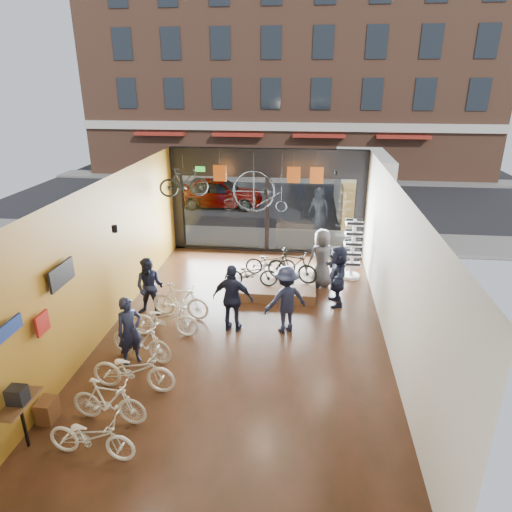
% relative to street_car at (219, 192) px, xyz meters
% --- Properties ---
extents(ground_plane, '(7.00, 12.00, 0.04)m').
position_rel_street_car_xyz_m(ground_plane, '(2.98, -12.00, -0.77)').
color(ground_plane, black).
rests_on(ground_plane, ground).
extents(ceiling, '(7.00, 12.00, 0.04)m').
position_rel_street_car_xyz_m(ceiling, '(2.98, -12.00, 3.07)').
color(ceiling, black).
rests_on(ceiling, ground).
extents(wall_left, '(0.04, 12.00, 3.80)m').
position_rel_street_car_xyz_m(wall_left, '(-0.54, -12.00, 1.15)').
color(wall_left, '#B27A24').
rests_on(wall_left, ground).
extents(wall_right, '(0.04, 12.00, 3.80)m').
position_rel_street_car_xyz_m(wall_right, '(6.50, -12.00, 1.15)').
color(wall_right, beige).
rests_on(wall_right, ground).
extents(wall_back, '(7.00, 0.04, 3.80)m').
position_rel_street_car_xyz_m(wall_back, '(2.98, -18.02, 1.15)').
color(wall_back, beige).
rests_on(wall_back, ground).
extents(storefront, '(7.00, 0.26, 3.80)m').
position_rel_street_car_xyz_m(storefront, '(2.98, -6.00, 1.15)').
color(storefront, black).
rests_on(storefront, ground).
extents(exit_sign, '(0.35, 0.06, 0.18)m').
position_rel_street_car_xyz_m(exit_sign, '(0.58, -6.12, 2.30)').
color(exit_sign, '#198C26').
rests_on(exit_sign, storefront).
extents(street_road, '(30.00, 18.00, 0.02)m').
position_rel_street_car_xyz_m(street_road, '(2.98, 3.00, -0.76)').
color(street_road, black).
rests_on(street_road, ground).
extents(sidewalk_near, '(30.00, 2.40, 0.12)m').
position_rel_street_car_xyz_m(sidewalk_near, '(2.98, -4.80, -0.69)').
color(sidewalk_near, slate).
rests_on(sidewalk_near, ground).
extents(sidewalk_far, '(30.00, 2.00, 0.12)m').
position_rel_street_car_xyz_m(sidewalk_far, '(2.98, 7.00, -0.69)').
color(sidewalk_far, slate).
rests_on(sidewalk_far, ground).
extents(opposite_building, '(26.00, 5.00, 14.00)m').
position_rel_street_car_xyz_m(opposite_building, '(2.98, 9.50, 6.25)').
color(opposite_building, brown).
rests_on(opposite_building, ground).
extents(street_car, '(4.39, 1.77, 1.50)m').
position_rel_street_car_xyz_m(street_car, '(0.00, 0.00, 0.00)').
color(street_car, gray).
rests_on(street_car, street_road).
extents(box_truck, '(2.33, 6.98, 2.75)m').
position_rel_street_car_xyz_m(box_truck, '(7.00, -1.00, 0.63)').
color(box_truck, silver).
rests_on(box_truck, street_road).
extents(floor_bike_0, '(1.61, 0.67, 0.83)m').
position_rel_street_car_xyz_m(floor_bike_0, '(0.95, -16.34, -0.33)').
color(floor_bike_0, beige).
rests_on(floor_bike_0, ground_plane).
extents(floor_bike_1, '(1.53, 0.57, 0.90)m').
position_rel_street_car_xyz_m(floor_bike_1, '(0.89, -15.49, -0.30)').
color(floor_bike_1, beige).
rests_on(floor_bike_1, ground_plane).
extents(floor_bike_2, '(1.80, 0.70, 0.93)m').
position_rel_street_car_xyz_m(floor_bike_2, '(1.00, -14.51, -0.28)').
color(floor_bike_2, beige).
rests_on(floor_bike_2, ground_plane).
extents(floor_bike_3, '(1.66, 0.88, 0.96)m').
position_rel_street_car_xyz_m(floor_bike_3, '(0.78, -13.44, -0.27)').
color(floor_bike_3, beige).
rests_on(floor_bike_3, ground_plane).
extents(floor_bike_4, '(1.74, 0.69, 0.90)m').
position_rel_street_car_xyz_m(floor_bike_4, '(0.99, -12.37, -0.30)').
color(floor_bike_4, beige).
rests_on(floor_bike_4, ground_plane).
extents(floor_bike_5, '(1.67, 0.70, 0.97)m').
position_rel_street_car_xyz_m(floor_bike_5, '(1.14, -11.40, -0.26)').
color(floor_bike_5, beige).
rests_on(floor_bike_5, ground_plane).
extents(display_platform, '(2.40, 1.80, 0.30)m').
position_rel_street_car_xyz_m(display_platform, '(3.58, -9.47, -0.60)').
color(display_platform, '#4D301C').
rests_on(display_platform, ground_plane).
extents(display_bike_left, '(1.62, 0.73, 0.82)m').
position_rel_street_car_xyz_m(display_bike_left, '(2.87, -9.86, -0.04)').
color(display_bike_left, black).
rests_on(display_bike_left, display_platform).
extents(display_bike_mid, '(1.67, 0.95, 0.97)m').
position_rel_street_car_xyz_m(display_bike_mid, '(4.05, -9.34, 0.04)').
color(display_bike_mid, black).
rests_on(display_bike_mid, display_platform).
extents(display_bike_right, '(1.59, 0.59, 0.83)m').
position_rel_street_car_xyz_m(display_bike_right, '(3.37, -8.91, -0.03)').
color(display_bike_right, black).
rests_on(display_bike_right, display_platform).
extents(customer_0, '(0.69, 0.69, 1.62)m').
position_rel_street_car_xyz_m(customer_0, '(0.60, -13.58, 0.06)').
color(customer_0, '#161C33').
rests_on(customer_0, ground_plane).
extents(customer_1, '(0.81, 0.64, 1.63)m').
position_rel_street_car_xyz_m(customer_1, '(0.29, -11.31, 0.07)').
color(customer_1, '#161C33').
rests_on(customer_1, ground_plane).
extents(customer_2, '(1.10, 0.57, 1.80)m').
position_rel_street_car_xyz_m(customer_2, '(2.66, -11.90, 0.15)').
color(customer_2, '#161C33').
rests_on(customer_2, ground_plane).
extents(customer_3, '(1.32, 1.13, 1.77)m').
position_rel_street_car_xyz_m(customer_3, '(3.99, -11.78, 0.14)').
color(customer_3, '#161C33').
rests_on(customer_3, ground_plane).
extents(customer_4, '(1.06, 0.89, 1.85)m').
position_rel_street_car_xyz_m(customer_4, '(4.93, -8.96, 0.18)').
color(customer_4, '#3F3F44').
rests_on(customer_4, ground_plane).
extents(customer_5, '(0.66, 1.67, 1.76)m').
position_rel_street_car_xyz_m(customer_5, '(5.35, -10.10, 0.13)').
color(customer_5, '#161C33').
rests_on(customer_5, ground_plane).
extents(sunglasses_rack, '(0.61, 0.51, 1.96)m').
position_rel_street_car_xyz_m(sunglasses_rack, '(5.93, -8.18, 0.23)').
color(sunglasses_rack, white).
rests_on(sunglasses_rack, ground_plane).
extents(wall_merch, '(0.40, 2.40, 2.60)m').
position_rel_street_car_xyz_m(wall_merch, '(-0.40, -15.50, 0.55)').
color(wall_merch, navy).
rests_on(wall_merch, wall_left).
extents(penny_farthing, '(1.76, 0.06, 1.41)m').
position_rel_street_car_xyz_m(penny_farthing, '(2.93, -7.21, 1.75)').
color(penny_farthing, black).
rests_on(penny_farthing, ceiling).
extents(hung_bike, '(1.64, 0.90, 0.95)m').
position_rel_street_car_xyz_m(hung_bike, '(0.42, -7.80, 2.18)').
color(hung_bike, black).
rests_on(hung_bike, ceiling).
extents(jersey_left, '(0.45, 0.03, 0.55)m').
position_rel_street_car_xyz_m(jersey_left, '(1.42, -6.80, 2.30)').
color(jersey_left, '#CC5919').
rests_on(jersey_left, ceiling).
extents(jersey_mid, '(0.45, 0.03, 0.55)m').
position_rel_street_car_xyz_m(jersey_mid, '(3.94, -6.80, 2.30)').
color(jersey_mid, '#CC5919').
rests_on(jersey_mid, ceiling).
extents(jersey_right, '(0.45, 0.03, 0.55)m').
position_rel_street_car_xyz_m(jersey_right, '(4.70, -6.80, 2.30)').
color(jersey_right, '#CC5919').
rests_on(jersey_right, ceiling).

